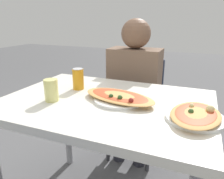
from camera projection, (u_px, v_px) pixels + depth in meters
name	position (u px, v px, depth m)	size (l,w,h in m)	color
dining_table	(106.00, 115.00, 1.17)	(1.08, 0.77, 0.75)	silver
chair_far_seated	(137.00, 102.00, 1.86)	(0.40, 0.40, 0.83)	#2D3851
person_seated	(134.00, 82.00, 1.70)	(0.39, 0.24, 1.16)	#2D2D38
pizza_main	(119.00, 97.00, 1.12)	(0.43, 0.29, 0.05)	white
soda_can	(78.00, 79.00, 1.30)	(0.07, 0.07, 0.12)	orange
drink_glass	(51.00, 90.00, 1.11)	(0.07, 0.07, 0.11)	#E0DB7F
pizza_second	(196.00, 115.00, 0.92)	(0.25, 0.32, 0.06)	white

